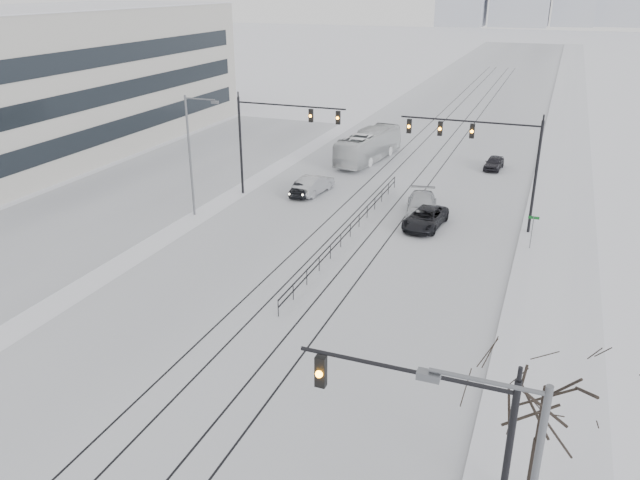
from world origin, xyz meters
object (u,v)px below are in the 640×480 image
at_px(traffic_mast_near, 448,442).
at_px(sedan_nb_right, 422,206).
at_px(sedan_sb_inner, 302,187).
at_px(sedan_nb_far, 494,163).
at_px(sedan_sb_outer, 314,184).
at_px(sedan_nb_front, 425,218).
at_px(bare_tree, 544,401).
at_px(box_truck, 369,146).

height_order(traffic_mast_near, sedan_nb_right, traffic_mast_near).
distance_m(sedan_sb_inner, sedan_nb_far, 19.44).
distance_m(traffic_mast_near, sedan_nb_right, 30.99).
xyz_separation_m(sedan_sb_outer, sedan_nb_front, (10.38, -4.44, -0.07)).
relative_size(traffic_mast_near, bare_tree, 1.15).
xyz_separation_m(traffic_mast_near, sedan_nb_far, (-3.50, 44.93, -3.94)).
xyz_separation_m(bare_tree, sedan_nb_right, (-9.53, 26.92, -3.70)).
bearing_deg(sedan_sb_inner, sedan_nb_right, 163.50).
distance_m(sedan_sb_outer, sedan_nb_front, 11.29).
relative_size(traffic_mast_near, box_truck, 0.65).
bearing_deg(sedan_nb_front, sedan_nb_far, 86.32).
bearing_deg(sedan_nb_right, sedan_sb_inner, 161.41).
height_order(sedan_sb_inner, sedan_sb_outer, sedan_sb_outer).
bearing_deg(box_truck, traffic_mast_near, 117.41).
relative_size(traffic_mast_near, sedan_sb_inner, 1.75).
bearing_deg(sedan_sb_outer, bare_tree, 130.65).
bearing_deg(bare_tree, traffic_mast_near, -128.76).
relative_size(bare_tree, sedan_nb_front, 1.22).
height_order(bare_tree, sedan_nb_front, bare_tree).
xyz_separation_m(bare_tree, sedan_sb_inner, (-19.87, 28.38, -3.81)).
height_order(sedan_sb_outer, sedan_nb_far, sedan_sb_outer).
distance_m(sedan_sb_inner, sedan_sb_outer, 1.04).
height_order(bare_tree, sedan_nb_far, bare_tree).
relative_size(sedan_nb_right, box_truck, 0.51).
bearing_deg(sedan_nb_front, traffic_mast_near, -71.43).
relative_size(sedan_nb_front, box_truck, 0.47).
relative_size(sedan_sb_inner, sedan_sb_outer, 0.86).
height_order(sedan_sb_inner, sedan_nb_right, sedan_nb_right).
distance_m(sedan_sb_inner, sedan_nb_right, 10.44).
bearing_deg(sedan_nb_far, traffic_mast_near, -80.52).
relative_size(sedan_nb_front, sedan_nb_far, 1.38).
relative_size(sedan_sb_outer, box_truck, 0.43).
distance_m(bare_tree, sedan_nb_front, 26.45).
bearing_deg(box_truck, sedan_nb_right, 129.24).
bearing_deg(traffic_mast_near, bare_tree, 51.24).
bearing_deg(bare_tree, box_truck, 113.76).
xyz_separation_m(sedan_nb_front, box_truck, (-9.13, 15.96, 0.79)).
distance_m(sedan_sb_outer, sedan_nb_far, 18.41).
bearing_deg(sedan_nb_far, bare_tree, -76.95).
bearing_deg(sedan_nb_right, traffic_mast_near, -87.16).
xyz_separation_m(sedan_nb_front, sedan_nb_far, (2.84, 17.26, -0.08)).
xyz_separation_m(bare_tree, sedan_nb_far, (-5.91, 41.92, -3.87)).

